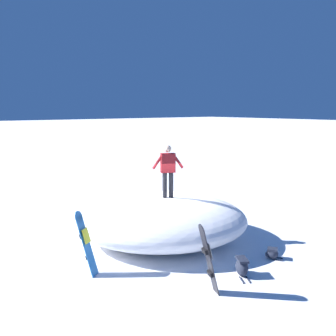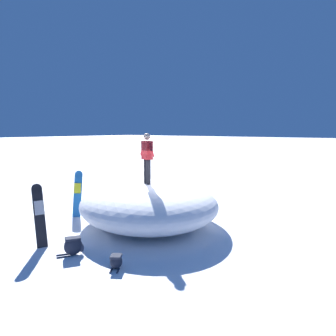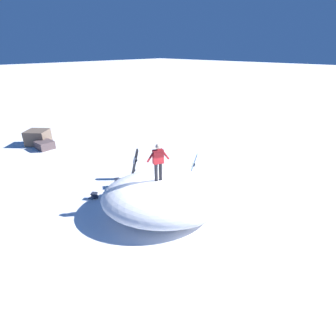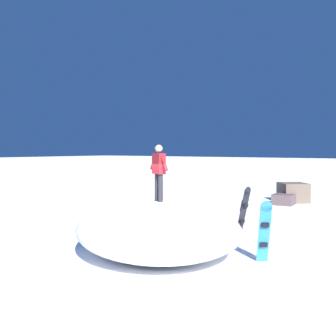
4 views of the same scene
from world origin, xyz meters
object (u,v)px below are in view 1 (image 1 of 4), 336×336
at_px(snowboard_secondary_upright, 208,258).
at_px(backpack_near, 272,253).
at_px(snowboarder_standing, 168,168).
at_px(snowboard_primary_upright, 86,242).
at_px(backpack_far, 242,266).

bearing_deg(snowboard_secondary_upright, backpack_near, -174.63).
bearing_deg(snowboard_secondary_upright, snowboarder_standing, -111.73).
xyz_separation_m(snowboard_primary_upright, backpack_far, (-3.06, 2.43, -0.61)).
relative_size(snowboarder_standing, snowboard_secondary_upright, 0.96).
xyz_separation_m(snowboard_secondary_upright, backpack_far, (-1.31, -0.13, -0.63)).
height_order(snowboarder_standing, snowboard_secondary_upright, snowboarder_standing).
distance_m(snowboarder_standing, backpack_near, 3.87).
bearing_deg(snowboard_primary_upright, backpack_far, 141.55).
distance_m(snowboard_secondary_upright, backpack_near, 2.84).
distance_m(backpack_near, backpack_far, 1.43).
height_order(snowboarder_standing, snowboard_primary_upright, snowboarder_standing).
xyz_separation_m(snowboard_primary_upright, snowboard_secondary_upright, (-1.75, 2.56, 0.02)).
relative_size(backpack_near, backpack_far, 0.74).
relative_size(snowboarder_standing, backpack_far, 2.36).
xyz_separation_m(snowboard_primary_upright, backpack_near, (-4.48, 2.31, -0.69)).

